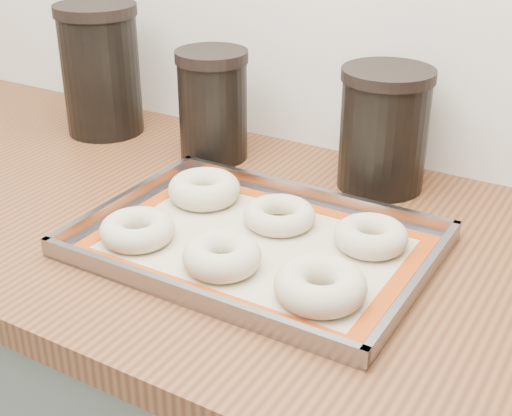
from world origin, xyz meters
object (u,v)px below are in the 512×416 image
Objects in this scene: bagel_back_mid at (279,215)px; bagel_back_right at (371,236)px; bagel_front_left at (137,230)px; canister_mid at (213,105)px; canister_right at (384,129)px; bagel_front_mid at (222,256)px; bagel_back_left at (204,189)px; baking_tray at (256,243)px; canister_left at (101,69)px; bagel_front_right at (320,286)px.

bagel_back_right is at bearing 2.32° from bagel_back_mid.
canister_mid reaches higher than bagel_front_left.
canister_mid is 0.30m from canister_right.
canister_mid is at bearing 125.20° from bagel_front_mid.
bagel_back_right is (0.27, -0.01, -0.00)m from bagel_back_left.
baking_tray is 4.57× the size of bagel_front_mid.
canister_right is at bearing 108.53° from bagel_back_right.
canister_left is 0.54m from canister_right.
bagel_back_mid is 0.53× the size of canister_right.
canister_mid reaches higher than bagel_front_mid.
canister_right reaches higher than bagel_front_right.
bagel_front_left is at bearing -121.62° from canister_right.
bagel_front_left is at bearing -43.41° from canister_left.
baking_tray is 2.45× the size of canister_mid.
canister_left is at bearing 146.10° from bagel_front_mid.
canister_mid is at bearing -0.75° from canister_left.
canister_left is (-0.33, 0.31, 0.10)m from bagel_front_left.
bagel_back_right is at bearing -24.68° from canister_mid.
bagel_back_mid is at bearing -37.30° from canister_mid.
canister_left is at bearing 159.77° from bagel_back_mid.
bagel_back_right is 0.53× the size of canister_mid.
canister_right is at bearing 58.38° from bagel_front_left.
bagel_back_right is at bearing -15.50° from canister_left.
bagel_front_mid is 0.14m from bagel_back_mid.
bagel_back_right is 0.40m from canister_mid.
canister_left is 1.27× the size of canister_mid.
bagel_front_right is at bearing -41.06° from canister_mid.
canister_right is (0.07, 0.21, 0.08)m from bagel_back_mid.
bagel_back_right is at bearing -71.47° from canister_right.
bagel_front_mid reaches higher than bagel_front_left.
bagel_front_left is 1.01× the size of bagel_front_mid.
bagel_front_left is at bearing -92.97° from bagel_back_left.
bagel_back_mid is 0.14m from bagel_back_right.
bagel_front_right is at bearing 0.22° from bagel_front_mid.
bagel_front_right is 0.36m from canister_right.
bagel_back_mid is (0.01, 0.14, -0.00)m from bagel_front_mid.
bagel_back_left is 0.57× the size of canister_right.
bagel_back_right is 0.52× the size of canister_right.
bagel_front_right is 0.59× the size of canister_mid.
bagel_front_mid is 0.53× the size of canister_right.
bagel_back_left is 1.10× the size of bagel_back_right.
bagel_back_right is (0.00, 0.15, -0.00)m from bagel_front_right.
bagel_front_left is 1.00× the size of bagel_back_mid.
bagel_front_left is 0.41m from canister_right.
baking_tray is at bearing -104.10° from canister_right.
canister_mid is at bearing 104.81° from bagel_front_left.
bagel_front_right is 1.12× the size of bagel_back_right.
bagel_front_left is 0.14m from bagel_front_mid.
bagel_back_mid is 1.03× the size of bagel_back_right.
bagel_front_right is at bearing -79.59° from canister_right.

